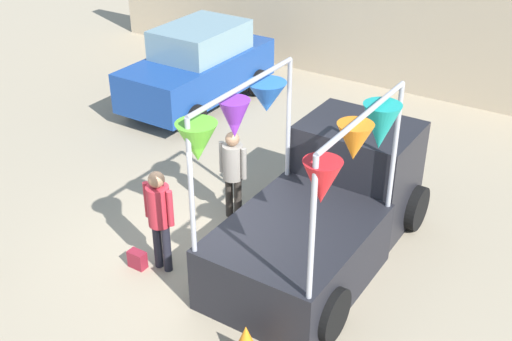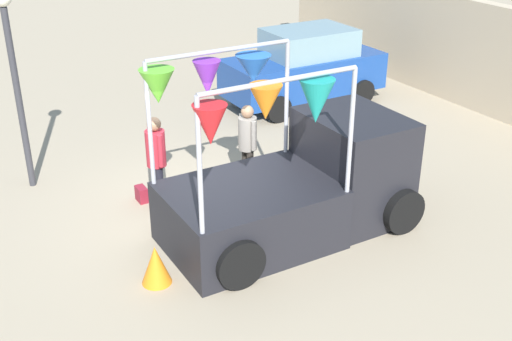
{
  "view_description": "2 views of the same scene",
  "coord_description": "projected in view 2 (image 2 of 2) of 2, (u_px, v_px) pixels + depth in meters",
  "views": [
    {
      "loc": [
        5.01,
        -6.42,
        6.15
      ],
      "look_at": [
        0.53,
        0.51,
        1.48
      ],
      "focal_mm": 45.0,
      "sensor_mm": 36.0,
      "label": 1
    },
    {
      "loc": [
        9.11,
        -4.16,
        5.48
      ],
      "look_at": [
        1.2,
        0.42,
        1.13
      ],
      "focal_mm": 45.0,
      "sensor_mm": 36.0,
      "label": 2
    }
  ],
  "objects": [
    {
      "name": "ground_plane",
      "position": [
        201.0,
        208.0,
        11.35
      ],
      "size": [
        60.0,
        60.0,
        0.0
      ],
      "primitive_type": "plane",
      "color": "gray"
    },
    {
      "name": "vendor_truck",
      "position": [
        303.0,
        180.0,
        10.39
      ],
      "size": [
        2.44,
        4.09,
        2.98
      ],
      "color": "black",
      "rests_on": "ground"
    },
    {
      "name": "parked_car",
      "position": [
        305.0,
        67.0,
        16.03
      ],
      "size": [
        1.88,
        4.0,
        1.88
      ],
      "color": "navy",
      "rests_on": "ground"
    },
    {
      "name": "person_customer",
      "position": [
        156.0,
        154.0,
        10.98
      ],
      "size": [
        0.53,
        0.34,
        1.69
      ],
      "color": "black",
      "rests_on": "ground"
    },
    {
      "name": "person_vendor",
      "position": [
        248.0,
        139.0,
        11.71
      ],
      "size": [
        0.53,
        0.34,
        1.62
      ],
      "color": "#2D2823",
      "rests_on": "ground"
    },
    {
      "name": "handbag",
      "position": [
        142.0,
        194.0,
        11.54
      ],
      "size": [
        0.28,
        0.16,
        0.28
      ],
      "primitive_type": "cube",
      "color": "maroon",
      "rests_on": "ground"
    },
    {
      "name": "street_lamp",
      "position": [
        12.0,
        61.0,
        11.15
      ],
      "size": [
        0.32,
        0.32,
        3.66
      ],
      "color": "#333338",
      "rests_on": "ground"
    },
    {
      "name": "folded_kite_bundle_tangerine",
      "position": [
        156.0,
        265.0,
        9.21
      ],
      "size": [
        0.61,
        0.61,
        0.6
      ],
      "primitive_type": "cone",
      "rotation": [
        0.0,
        0.0,
        2.55
      ],
      "color": "orange",
      "rests_on": "ground"
    }
  ]
}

